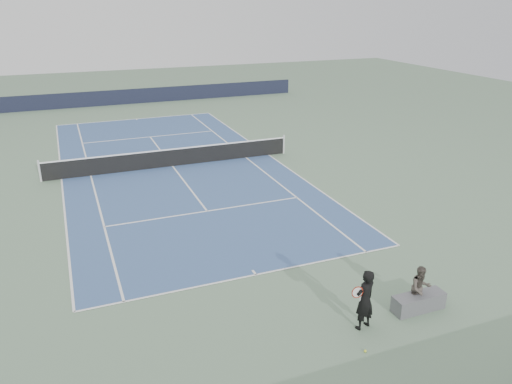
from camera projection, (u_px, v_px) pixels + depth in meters
name	position (u px, v px, depth m)	size (l,w,h in m)	color
ground	(173.00, 166.00, 26.15)	(80.00, 80.00, 0.00)	slate
court_surface	(173.00, 166.00, 26.14)	(10.97, 23.77, 0.01)	#385485
tennis_net	(172.00, 157.00, 25.96)	(12.90, 0.10, 1.07)	silver
windscreen_far	(124.00, 97.00, 41.43)	(30.00, 0.25, 1.20)	black
tennis_player	(365.00, 300.00, 13.02)	(0.82, 0.62, 1.72)	black
tennis_ball	(365.00, 351.00, 12.38)	(0.07, 0.07, 0.07)	yellow
spectator_bench	(419.00, 295.00, 13.91)	(1.59, 0.70, 1.36)	#57585C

